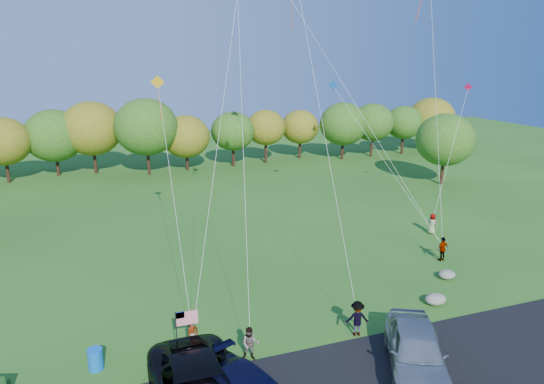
{
  "coord_description": "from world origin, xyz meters",
  "views": [
    {
      "loc": [
        -9.54,
        -18.84,
        12.98
      ],
      "look_at": [
        -0.72,
        6.0,
        5.64
      ],
      "focal_mm": 32.0,
      "sensor_mm": 36.0,
      "label": 1
    }
  ],
  "objects": [
    {
      "name": "boulder_far",
      "position": [
        9.49,
        3.0,
        0.27
      ],
      "size": [
        1.03,
        0.86,
        0.54
      ],
      "primitive_type": "ellipsoid",
      "color": "slate",
      "rests_on": "ground"
    },
    {
      "name": "flyer_e",
      "position": [
        13.54,
        9.81,
        0.8
      ],
      "size": [
        0.83,
        0.93,
        1.59
      ],
      "primitive_type": "imported",
      "rotation": [
        0.0,
        0.0,
        2.1
      ],
      "color": "#4C4C59",
      "rests_on": "ground"
    },
    {
      "name": "treeline",
      "position": [
        -0.76,
        35.85,
        4.7
      ],
      "size": [
        76.63,
        27.57,
        8.34
      ],
      "color": "#341D13",
      "rests_on": "ground"
    },
    {
      "name": "asphalt_lane",
      "position": [
        0.0,
        -4.0,
        0.03
      ],
      "size": [
        44.0,
        6.0,
        0.06
      ],
      "primitive_type": "cube",
      "color": "black",
      "rests_on": "ground"
    },
    {
      "name": "trash_barrel",
      "position": [
        -10.64,
        0.75,
        0.48
      ],
      "size": [
        0.64,
        0.64,
        0.96
      ],
      "primitive_type": "cylinder",
      "color": "blue",
      "rests_on": "ground"
    },
    {
      "name": "ground",
      "position": [
        0.0,
        0.0,
        0.0
      ],
      "size": [
        140.0,
        140.0,
        0.0
      ],
      "primitive_type": "plane",
      "color": "#275A19",
      "rests_on": "ground"
    },
    {
      "name": "flyer_a",
      "position": [
        -6.47,
        0.5,
        0.85
      ],
      "size": [
        0.74,
        0.68,
        1.7
      ],
      "primitive_type": "imported",
      "rotation": [
        0.0,
        0.0,
        0.59
      ],
      "color": "#4C4C59",
      "rests_on": "ground"
    },
    {
      "name": "minivan_silver",
      "position": [
        2.19,
        -4.02,
        1.04
      ],
      "size": [
        4.7,
        6.19,
        1.97
      ],
      "primitive_type": "imported",
      "rotation": [
        0.0,
        0.0,
        -0.47
      ],
      "color": "#9DA2A7",
      "rests_on": "asphalt_lane"
    },
    {
      "name": "flag_assembly",
      "position": [
        -6.98,
        -0.3,
        2.0
      ],
      "size": [
        0.98,
        0.64,
        2.65
      ],
      "color": "black",
      "rests_on": "ground"
    },
    {
      "name": "flyer_b",
      "position": [
        -4.16,
        -0.8,
        0.78
      ],
      "size": [
        0.93,
        0.84,
        1.56
      ],
      "primitive_type": "imported",
      "rotation": [
        0.0,
        0.0,
        -0.4
      ],
      "color": "#4C4C59",
      "rests_on": "ground"
    },
    {
      "name": "flyer_c",
      "position": [
        1.27,
        -0.63,
        0.88
      ],
      "size": [
        1.28,
        0.96,
        1.77
      ],
      "primitive_type": "imported",
      "rotation": [
        0.0,
        0.0,
        2.85
      ],
      "color": "#4C4C59",
      "rests_on": "ground"
    },
    {
      "name": "flyer_d",
      "position": [
        10.98,
        5.37,
        0.82
      ],
      "size": [
        1.02,
        0.56,
        1.64
      ],
      "primitive_type": "imported",
      "rotation": [
        0.0,
        0.0,
        3.32
      ],
      "color": "#4C4C59",
      "rests_on": "ground"
    },
    {
      "name": "boulder_near",
      "position": [
        6.81,
        0.6,
        0.3
      ],
      "size": [
        1.19,
        0.93,
        0.59
      ],
      "primitive_type": "ellipsoid",
      "color": "gray",
      "rests_on": "ground"
    }
  ]
}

